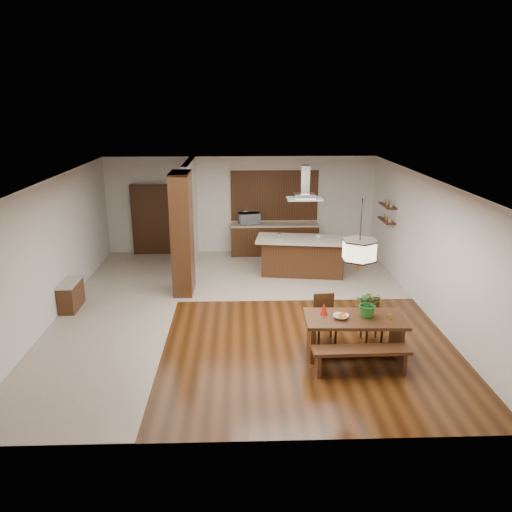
{
  "coord_description": "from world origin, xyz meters",
  "views": [
    {
      "loc": [
        -0.05,
        -10.24,
        4.44
      ],
      "look_at": [
        0.3,
        0.0,
        1.25
      ],
      "focal_mm": 35.0,
      "sensor_mm": 36.0,
      "label": 1
    }
  ],
  "objects_px": {
    "foliage_plant": "(369,303)",
    "microwave": "(249,218)",
    "pendant_lantern": "(360,236)",
    "dining_chair_right": "(372,321)",
    "dining_bench": "(360,361)",
    "island_cup": "(318,237)",
    "dining_chair_left": "(326,319)",
    "fruit_bowl": "(341,317)",
    "dining_table": "(354,327)",
    "range_hood": "(305,183)",
    "hallway_console": "(71,295)",
    "kitchen_island": "(303,256)"
  },
  "relations": [
    {
      "from": "foliage_plant",
      "to": "range_hood",
      "type": "bearing_deg",
      "value": 97.93
    },
    {
      "from": "dining_bench",
      "to": "island_cup",
      "type": "bearing_deg",
      "value": 89.68
    },
    {
      "from": "foliage_plant",
      "to": "microwave",
      "type": "height_order",
      "value": "microwave"
    },
    {
      "from": "hallway_console",
      "to": "fruit_bowl",
      "type": "bearing_deg",
      "value": -23.05
    },
    {
      "from": "foliage_plant",
      "to": "microwave",
      "type": "xyz_separation_m",
      "value": [
        -2.0,
        6.28,
        0.12
      ]
    },
    {
      "from": "foliage_plant",
      "to": "island_cup",
      "type": "bearing_deg",
      "value": 93.12
    },
    {
      "from": "hallway_console",
      "to": "kitchen_island",
      "type": "relative_size",
      "value": 0.34
    },
    {
      "from": "range_hood",
      "to": "dining_chair_right",
      "type": "bearing_deg",
      "value": -77.89
    },
    {
      "from": "dining_bench",
      "to": "dining_chair_left",
      "type": "xyz_separation_m",
      "value": [
        -0.4,
        1.2,
        0.23
      ]
    },
    {
      "from": "dining_bench",
      "to": "dining_chair_right",
      "type": "bearing_deg",
      "value": 67.26
    },
    {
      "from": "hallway_console",
      "to": "island_cup",
      "type": "height_order",
      "value": "island_cup"
    },
    {
      "from": "pendant_lantern",
      "to": "range_hood",
      "type": "relative_size",
      "value": 1.46
    },
    {
      "from": "dining_bench",
      "to": "microwave",
      "type": "xyz_separation_m",
      "value": [
        -1.74,
        6.96,
        0.89
      ]
    },
    {
      "from": "dining_chair_right",
      "to": "microwave",
      "type": "xyz_separation_m",
      "value": [
        -2.23,
        5.79,
        0.7
      ]
    },
    {
      "from": "foliage_plant",
      "to": "island_cup",
      "type": "height_order",
      "value": "foliage_plant"
    },
    {
      "from": "fruit_bowl",
      "to": "microwave",
      "type": "bearing_deg",
      "value": 103.29
    },
    {
      "from": "hallway_console",
      "to": "island_cup",
      "type": "distance_m",
      "value": 6.21
    },
    {
      "from": "hallway_console",
      "to": "range_hood",
      "type": "xyz_separation_m",
      "value": [
        5.43,
        2.13,
        2.15
      ]
    },
    {
      "from": "fruit_bowl",
      "to": "range_hood",
      "type": "xyz_separation_m",
      "value": [
        -0.11,
        4.49,
        1.69
      ]
    },
    {
      "from": "pendant_lantern",
      "to": "range_hood",
      "type": "height_order",
      "value": "same"
    },
    {
      "from": "microwave",
      "to": "island_cup",
      "type": "bearing_deg",
      "value": -63.61
    },
    {
      "from": "hallway_console",
      "to": "island_cup",
      "type": "bearing_deg",
      "value": 19.4
    },
    {
      "from": "pendant_lantern",
      "to": "microwave",
      "type": "height_order",
      "value": "pendant_lantern"
    },
    {
      "from": "kitchen_island",
      "to": "island_cup",
      "type": "xyz_separation_m",
      "value": [
        0.38,
        -0.08,
        0.54
      ]
    },
    {
      "from": "dining_chair_right",
      "to": "pendant_lantern",
      "type": "relative_size",
      "value": 0.64
    },
    {
      "from": "dining_bench",
      "to": "kitchen_island",
      "type": "bearing_deg",
      "value": 93.95
    },
    {
      "from": "dining_chair_right",
      "to": "range_hood",
      "type": "relative_size",
      "value": 0.94
    },
    {
      "from": "pendant_lantern",
      "to": "foliage_plant",
      "type": "relative_size",
      "value": 2.59
    },
    {
      "from": "foliage_plant",
      "to": "dining_chair_left",
      "type": "bearing_deg",
      "value": 141.56
    },
    {
      "from": "dining_table",
      "to": "microwave",
      "type": "xyz_separation_m",
      "value": [
        -1.77,
        6.32,
        0.57
      ]
    },
    {
      "from": "dining_table",
      "to": "foliage_plant",
      "type": "height_order",
      "value": "foliage_plant"
    },
    {
      "from": "fruit_bowl",
      "to": "dining_chair_right",
      "type": "bearing_deg",
      "value": 37.38
    },
    {
      "from": "fruit_bowl",
      "to": "pendant_lantern",
      "type": "bearing_deg",
      "value": 6.84
    },
    {
      "from": "dining_chair_left",
      "to": "fruit_bowl",
      "type": "relative_size",
      "value": 3.45
    },
    {
      "from": "dining_table",
      "to": "fruit_bowl",
      "type": "xyz_separation_m",
      "value": [
        -0.27,
        -0.03,
        0.23
      ]
    },
    {
      "from": "kitchen_island",
      "to": "range_hood",
      "type": "xyz_separation_m",
      "value": [
        0.0,
        0.0,
        1.95
      ]
    },
    {
      "from": "hallway_console",
      "to": "dining_bench",
      "type": "relative_size",
      "value": 0.53
    },
    {
      "from": "pendant_lantern",
      "to": "hallway_console",
      "type": "bearing_deg",
      "value": 158.17
    },
    {
      "from": "pendant_lantern",
      "to": "fruit_bowl",
      "type": "distance_m",
      "value": 1.49
    },
    {
      "from": "pendant_lantern",
      "to": "microwave",
      "type": "xyz_separation_m",
      "value": [
        -1.77,
        6.32,
        -1.13
      ]
    },
    {
      "from": "foliage_plant",
      "to": "dining_chair_right",
      "type": "bearing_deg",
      "value": 65.32
    },
    {
      "from": "foliage_plant",
      "to": "hallway_console",
      "type": "bearing_deg",
      "value": 159.24
    },
    {
      "from": "dining_chair_left",
      "to": "kitchen_island",
      "type": "height_order",
      "value": "kitchen_island"
    },
    {
      "from": "dining_table",
      "to": "pendant_lantern",
      "type": "relative_size",
      "value": 1.39
    },
    {
      "from": "foliage_plant",
      "to": "range_hood",
      "type": "distance_m",
      "value": 4.7
    },
    {
      "from": "dining_bench",
      "to": "island_cup",
      "type": "distance_m",
      "value": 5.09
    },
    {
      "from": "dining_chair_right",
      "to": "foliage_plant",
      "type": "relative_size",
      "value": 1.67
    },
    {
      "from": "hallway_console",
      "to": "microwave",
      "type": "relative_size",
      "value": 1.46
    },
    {
      "from": "pendant_lantern",
      "to": "island_cup",
      "type": "distance_m",
      "value": 4.53
    },
    {
      "from": "foliage_plant",
      "to": "kitchen_island",
      "type": "height_order",
      "value": "foliage_plant"
    }
  ]
}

